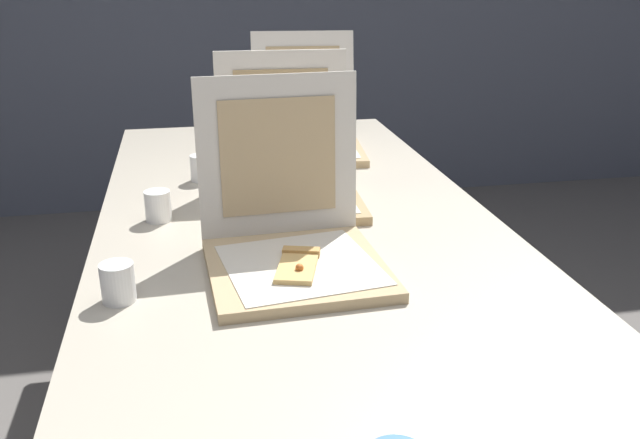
{
  "coord_description": "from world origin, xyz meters",
  "views": [
    {
      "loc": [
        -0.25,
        -0.95,
        1.34
      ],
      "look_at": [
        0.02,
        0.42,
        0.81
      ],
      "focal_mm": 38.61,
      "sensor_mm": 36.0,
      "label": 1
    }
  ],
  "objects_px": {
    "pizza_box_back": "(307,135)",
    "cup_white_far": "(201,168)",
    "table": "(300,239)",
    "pizza_box_front": "(293,242)",
    "cup_white_mid": "(158,206)",
    "cup_white_near_left": "(118,282)",
    "pizza_box_middle": "(288,180)"
  },
  "relations": [
    {
      "from": "pizza_box_middle",
      "to": "cup_white_near_left",
      "type": "distance_m",
      "value": 0.63
    },
    {
      "from": "pizza_box_middle",
      "to": "cup_white_far",
      "type": "bearing_deg",
      "value": 138.29
    },
    {
      "from": "pizza_box_middle",
      "to": "cup_white_far",
      "type": "height_order",
      "value": "pizza_box_middle"
    },
    {
      "from": "cup_white_mid",
      "to": "table",
      "type": "bearing_deg",
      "value": -11.49
    },
    {
      "from": "pizza_box_back",
      "to": "cup_white_far",
      "type": "bearing_deg",
      "value": -137.08
    },
    {
      "from": "table",
      "to": "cup_white_far",
      "type": "bearing_deg",
      "value": 120.8
    },
    {
      "from": "pizza_box_front",
      "to": "pizza_box_back",
      "type": "distance_m",
      "value": 0.9
    },
    {
      "from": "pizza_box_front",
      "to": "pizza_box_back",
      "type": "height_order",
      "value": "pizza_box_front"
    },
    {
      "from": "cup_white_near_left",
      "to": "cup_white_far",
      "type": "bearing_deg",
      "value": 76.15
    },
    {
      "from": "pizza_box_back",
      "to": "cup_white_near_left",
      "type": "height_order",
      "value": "pizza_box_back"
    },
    {
      "from": "cup_white_near_left",
      "to": "cup_white_mid",
      "type": "relative_size",
      "value": 1.0
    },
    {
      "from": "pizza_box_middle",
      "to": "pizza_box_front",
      "type": "bearing_deg",
      "value": -94.62
    },
    {
      "from": "pizza_box_back",
      "to": "cup_white_near_left",
      "type": "distance_m",
      "value": 1.1
    },
    {
      "from": "table",
      "to": "pizza_box_middle",
      "type": "distance_m",
      "value": 0.18
    },
    {
      "from": "pizza_box_front",
      "to": "pizza_box_middle",
      "type": "xyz_separation_m",
      "value": [
        0.05,
        0.41,
        0.0
      ]
    },
    {
      "from": "pizza_box_middle",
      "to": "cup_white_far",
      "type": "distance_m",
      "value": 0.3
    },
    {
      "from": "pizza_box_middle",
      "to": "cup_white_near_left",
      "type": "relative_size",
      "value": 4.98
    },
    {
      "from": "pizza_box_front",
      "to": "cup_white_mid",
      "type": "distance_m",
      "value": 0.42
    },
    {
      "from": "pizza_box_front",
      "to": "cup_white_far",
      "type": "relative_size",
      "value": 5.18
    },
    {
      "from": "cup_white_near_left",
      "to": "cup_white_mid",
      "type": "height_order",
      "value": "same"
    },
    {
      "from": "pizza_box_middle",
      "to": "pizza_box_back",
      "type": "xyz_separation_m",
      "value": [
        0.13,
        0.48,
        -0.0
      ]
    },
    {
      "from": "table",
      "to": "pizza_box_front",
      "type": "distance_m",
      "value": 0.28
    },
    {
      "from": "pizza_box_back",
      "to": "cup_white_far",
      "type": "xyz_separation_m",
      "value": [
        -0.35,
        -0.26,
        -0.02
      ]
    },
    {
      "from": "table",
      "to": "pizza_box_middle",
      "type": "bearing_deg",
      "value": 90.89
    },
    {
      "from": "table",
      "to": "cup_white_mid",
      "type": "distance_m",
      "value": 0.35
    },
    {
      "from": "table",
      "to": "cup_white_mid",
      "type": "relative_size",
      "value": 28.17
    },
    {
      "from": "pizza_box_middle",
      "to": "cup_white_far",
      "type": "relative_size",
      "value": 4.98
    },
    {
      "from": "cup_white_far",
      "to": "cup_white_mid",
      "type": "xyz_separation_m",
      "value": [
        -0.11,
        -0.3,
        0.0
      ]
    },
    {
      "from": "pizza_box_middle",
      "to": "pizza_box_back",
      "type": "distance_m",
      "value": 0.49
    },
    {
      "from": "pizza_box_back",
      "to": "cup_white_mid",
      "type": "xyz_separation_m",
      "value": [
        -0.46,
        -0.56,
        -0.02
      ]
    },
    {
      "from": "cup_white_far",
      "to": "cup_white_mid",
      "type": "distance_m",
      "value": 0.32
    },
    {
      "from": "pizza_box_front",
      "to": "cup_white_near_left",
      "type": "height_order",
      "value": "pizza_box_front"
    }
  ]
}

